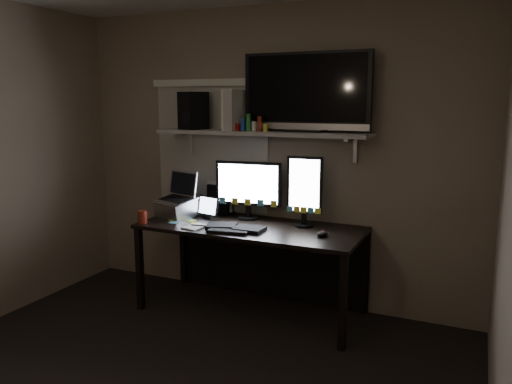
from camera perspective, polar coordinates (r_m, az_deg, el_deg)
The scene contains 18 objects.
back_wall at distance 4.28m, azimuth 1.47°, elevation 4.03°, with size 3.60×3.60×0.00m, color #746253.
window_blinds at distance 4.50m, azimuth -5.10°, elevation 4.95°, with size 1.10×0.02×1.10m, color #BCB7A9.
desk at distance 4.19m, azimuth 0.08°, elevation -5.84°, with size 1.80×0.75×0.73m.
wall_shelf at distance 4.10m, azimuth 0.53°, elevation 6.77°, with size 1.80×0.35×0.03m, color #A6A5A1.
monitor_landscape at distance 4.22m, azimuth -0.89°, elevation 0.27°, with size 0.57×0.06×0.50m, color black.
monitor_portrait at distance 3.97m, azimuth 5.58°, elevation 0.09°, with size 0.29×0.05×0.57m, color black.
keyboard at distance 3.92m, azimuth -2.40°, elevation -4.08°, with size 0.48×0.19×0.03m, color black.
mouse at distance 3.75m, azimuth 7.58°, elevation -4.74°, with size 0.07×0.11×0.04m, color black.
notepad at distance 4.01m, azimuth -6.97°, elevation -3.96°, with size 0.14×0.19×0.01m, color beige.
tablet at distance 4.29m, azimuth -5.43°, elevation -1.71°, with size 0.22×0.09×0.19m, color black.
file_sorter at distance 4.47m, azimuth -4.15°, elevation -0.68°, with size 0.22×0.10×0.28m, color black.
laptop at distance 4.36m, azimuth -9.14°, elevation -0.37°, with size 0.34×0.28×0.38m, color #B1B0B5.
cup at distance 4.20m, azimuth -12.83°, elevation -2.80°, with size 0.07×0.07×0.11m, color maroon.
sticky_notes at distance 4.22m, azimuth -8.00°, elevation -3.31°, with size 0.32×0.23×0.00m, color #ECEA40, non-canonical shape.
tv at distance 3.99m, azimuth 5.76°, elevation 11.27°, with size 1.03×0.19×0.62m, color black.
game_console at distance 4.20m, azimuth -2.35°, elevation 9.33°, with size 0.09×0.28×0.33m, color silver.
speaker at distance 4.36m, azimuth -7.16°, elevation 9.20°, with size 0.17×0.21×0.32m, color black.
bottles at distance 4.07m, azimuth -0.56°, elevation 7.94°, with size 0.22×0.05×0.14m, color #A50F0C, non-canonical shape.
Camera 1 is at (1.65, -2.12, 1.72)m, focal length 35.00 mm.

